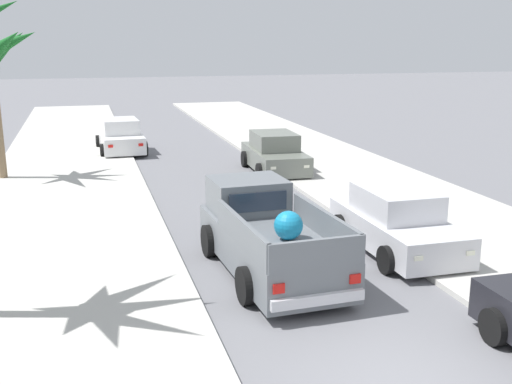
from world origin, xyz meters
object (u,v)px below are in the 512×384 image
Objects in this scene: car_right_near at (275,154)px; car_right_mid at (121,137)px; pickup_truck at (267,236)px; car_left_near at (396,223)px.

car_right_near is 8.15m from car_right_mid.
pickup_truck is 10.63m from car_right_near.
car_right_mid is (-2.16, 16.16, -0.07)m from pickup_truck.
pickup_truck reaches higher than car_left_near.
pickup_truck is at bearing -108.12° from car_right_near.
pickup_truck is 1.23× the size of car_right_near.
pickup_truck reaches higher than car_right_near.
pickup_truck is at bearing -82.40° from car_right_mid.
car_right_near is at bearing 90.42° from car_left_near.
car_right_mid is at bearing 109.34° from car_left_near.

